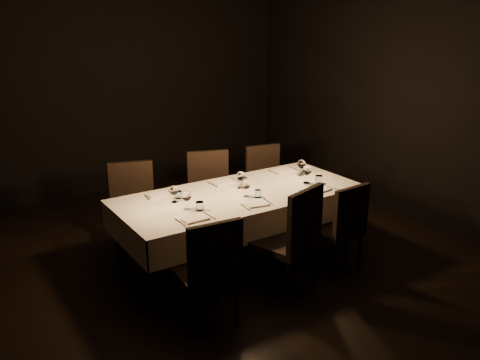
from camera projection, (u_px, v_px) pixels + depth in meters
room at (240, 121)px, 4.92m from camera, size 5.01×6.01×3.01m
dining_table at (240, 200)px, 5.17m from camera, size 2.52×1.12×0.76m
chair_near_left at (210, 268)px, 4.10m from camera, size 0.50×0.50×0.97m
place_setting_near_left at (192, 205)px, 4.61m from camera, size 0.34×0.41×0.19m
chair_near_center at (292, 236)px, 4.61m from camera, size 0.63×0.63×1.05m
place_setting_near_center at (252, 193)px, 4.96m from camera, size 0.32×0.40×0.17m
chair_near_right at (342, 224)px, 5.00m from camera, size 0.48×0.48×0.93m
place_setting_near_right at (313, 178)px, 5.36m from camera, size 0.38×0.42×0.20m
chair_far_left at (133, 204)px, 5.46m from camera, size 0.60×0.60×0.99m
place_setting_far_left at (170, 193)px, 4.95m from camera, size 0.31×0.39×0.17m
chair_far_center at (210, 191)px, 5.84m from camera, size 0.61×0.61×1.00m
place_setting_far_center at (236, 179)px, 5.35m from camera, size 0.33×0.41×0.19m
chair_far_right at (266, 180)px, 6.34m from camera, size 0.53×0.53×0.95m
place_setting_far_right at (296, 167)px, 5.77m from camera, size 0.34×0.41×0.19m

